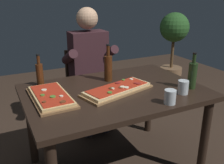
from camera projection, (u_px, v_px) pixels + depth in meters
name	position (u px, v px, depth m)	size (l,w,h in m)	color
dining_table	(115.00, 101.00, 2.04)	(1.40, 0.96, 0.74)	black
pizza_rectangular_front	(117.00, 89.00, 1.96)	(0.62, 0.38, 0.05)	olive
pizza_rectangular_left	(51.00, 96.00, 1.83)	(0.27, 0.52, 0.05)	brown
wine_bottle_dark	(40.00, 74.00, 2.06)	(0.06, 0.06, 0.27)	#47230F
oil_bottle_amber	(108.00, 67.00, 2.18)	(0.07, 0.07, 0.32)	#47230F
vinegar_bottle_green	(192.00, 75.00, 2.01)	(0.07, 0.07, 0.29)	#233819
tumbler_near_camera	(183.00, 87.00, 1.92)	(0.08, 0.08, 0.10)	silver
tumbler_far_side	(170.00, 98.00, 1.75)	(0.08, 0.08, 0.10)	silver
diner_chair	(87.00, 84.00, 2.85)	(0.44, 0.44, 0.87)	black
seated_diner	(90.00, 65.00, 2.66)	(0.53, 0.41, 1.33)	#23232D
potted_plant_corner	(173.00, 44.00, 3.85)	(0.43, 0.43, 1.18)	#846042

